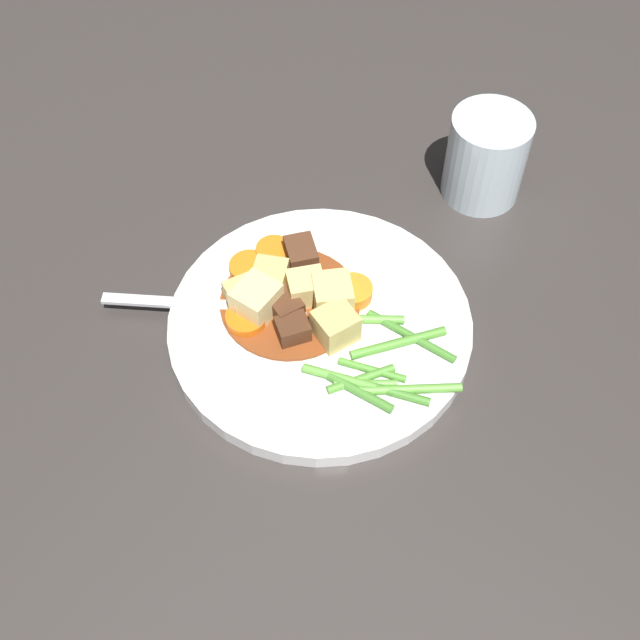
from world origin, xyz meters
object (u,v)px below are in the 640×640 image
carrot_slice_5 (274,252)px  dinner_plate (320,325)px  potato_chunk_5 (328,293)px  fork (211,305)px  carrot_slice_2 (246,319)px  carrot_slice_3 (274,271)px  potato_chunk_2 (256,301)px  potato_chunk_1 (336,326)px  water_glass (486,157)px  carrot_slice_1 (249,268)px  potato_chunk_4 (306,289)px  carrot_slice_4 (353,292)px  meat_chunk_0 (287,311)px  potato_chunk_3 (243,296)px  meat_chunk_1 (288,289)px  meat_chunk_3 (293,330)px  carrot_slice_0 (254,282)px  meat_chunk_2 (301,257)px  potato_chunk_0 (273,278)px

carrot_slice_5 → dinner_plate: bearing=155.5°
potato_chunk_5 → fork: potato_chunk_5 is taller
carrot_slice_2 → carrot_slice_3: bearing=-76.9°
carrot_slice_2 → potato_chunk_2: size_ratio=0.99×
fork → potato_chunk_2: bearing=-153.6°
dinner_plate → potato_chunk_1: bearing=163.0°
potato_chunk_2 → water_glass: (-0.08, -0.25, 0.01)m
carrot_slice_1 → potato_chunk_4: bearing=-176.4°
carrot_slice_4 → meat_chunk_0: (0.03, 0.05, 0.00)m
potato_chunk_5 → water_glass: (-0.03, -0.21, 0.01)m
carrot_slice_4 → potato_chunk_4: size_ratio=1.09×
potato_chunk_3 → meat_chunk_1: (-0.02, -0.03, -0.00)m
carrot_slice_5 → potato_chunk_4: potato_chunk_4 is taller
meat_chunk_3 → water_glass: water_glass is taller
potato_chunk_2 → meat_chunk_0: 0.03m
carrot_slice_5 → potato_chunk_5: bearing=167.3°
carrot_slice_0 → meat_chunk_3: bearing=157.8°
carrot_slice_3 → potato_chunk_2: 0.04m
potato_chunk_2 → water_glass: 0.26m
potato_chunk_4 → meat_chunk_1: 0.02m
carrot_slice_1 → potato_chunk_1: bearing=172.0°
potato_chunk_3 → meat_chunk_1: size_ratio=1.30×
meat_chunk_1 → meat_chunk_3: size_ratio=0.88×
carrot_slice_0 → carrot_slice_1: bearing=-37.5°
carrot_slice_5 → potato_chunk_2: (-0.03, 0.06, 0.01)m
carrot_slice_5 → carrot_slice_0: bearing=100.7°
carrot_slice_1 → meat_chunk_2: (-0.03, -0.03, 0.01)m
carrot_slice_5 → meat_chunk_0: (-0.05, 0.05, 0.00)m
carrot_slice_0 → potato_chunk_0: bearing=-153.3°
carrot_slice_0 → carrot_slice_3: bearing=-106.1°
potato_chunk_5 → meat_chunk_0: potato_chunk_5 is taller
potato_chunk_1 → water_glass: 0.23m
meat_chunk_0 → potato_chunk_5: bearing=-120.2°
potato_chunk_4 → meat_chunk_2: (0.02, -0.03, 0.00)m
carrot_slice_3 → meat_chunk_3: size_ratio=1.28×
carrot_slice_0 → carrot_slice_4: 0.09m
carrot_slice_3 → potato_chunk_0: size_ratio=0.95×
meat_chunk_2 → meat_chunk_3: (-0.04, 0.06, -0.00)m
potato_chunk_5 → water_glass: bearing=-99.5°
carrot_slice_5 → potato_chunk_4: bearing=157.1°
potato_chunk_3 → potato_chunk_4: size_ratio=0.98×
dinner_plate → meat_chunk_3: meat_chunk_3 is taller
meat_chunk_3 → carrot_slice_4: bearing=-104.9°
potato_chunk_1 → meat_chunk_1: bearing=-11.9°
potato_chunk_4 → dinner_plate: bearing=152.2°
dinner_plate → potato_chunk_5: (0.00, -0.02, 0.02)m
carrot_slice_1 → potato_chunk_3: 0.04m
carrot_slice_5 → potato_chunk_1: (-0.09, 0.04, 0.01)m
carrot_slice_5 → water_glass: water_glass is taller
carrot_slice_5 → carrot_slice_3: bearing=126.6°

